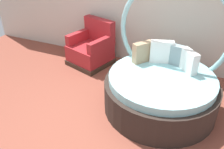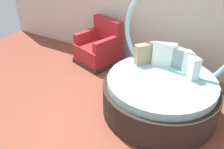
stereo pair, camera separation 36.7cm
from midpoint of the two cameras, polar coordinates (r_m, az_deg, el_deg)
ground_plane at (r=3.72m, az=-6.71°, el=-12.56°), size 8.00×8.00×0.02m
round_daybed at (r=3.90m, az=9.13°, el=-2.47°), size 1.80×1.80×2.03m
red_armchair at (r=5.23m, az=-6.85°, el=5.98°), size 1.00×1.00×0.94m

